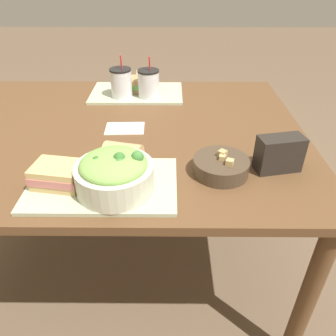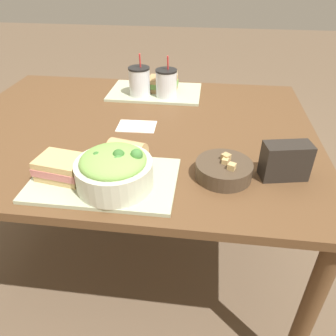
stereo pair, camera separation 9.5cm
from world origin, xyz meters
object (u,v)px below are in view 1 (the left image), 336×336
Objects in this scene: soup_bowl at (221,166)px; napkin_folded at (125,129)px; drink_cup_red at (149,84)px; sandwich_near at (58,175)px; baguette_near at (124,155)px; sandwich_far at (144,85)px; chip_bag at (279,154)px; drink_cup_dark at (121,84)px; baguette_far at (148,78)px; salad_bowl at (115,173)px.

soup_bowl is 0.45m from napkin_folded.
drink_cup_red reaches higher than soup_bowl.
baguette_near reaches higher than sandwich_near.
soup_bowl is 1.10× the size of sandwich_near.
drink_cup_red reaches higher than napkin_folded.
sandwich_far is 0.81m from chip_bag.
drink_cup_dark is at bearing 122.27° from chip_bag.
chip_bag is 0.59m from napkin_folded.
sandwich_far is 0.74× the size of drink_cup_dark.
drink_cup_dark reaches higher than sandwich_near.
baguette_far is at bearing 82.23° from napkin_folded.
salad_bowl is 1.19× the size of drink_cup_red.
drink_cup_dark reaches higher than baguette_far.
chip_bag is (0.49, 0.00, 0.01)m from baguette_near.
salad_bowl is 0.51m from chip_bag.
baguette_far reaches higher than soup_bowl.
chip_bag reaches higher than soup_bowl.
sandwich_far is 0.95× the size of chip_bag.
salad_bowl reaches higher than sandwich_near.
soup_bowl is 1.71× the size of baguette_far.
drink_cup_red is (0.22, 0.69, 0.03)m from sandwich_near.
salad_bowl reaches higher than chip_bag.
baguette_far is at bearing 95.52° from drink_cup_red.
drink_cup_red is (0.03, -0.07, 0.03)m from sandwich_far.
baguette_far is 0.66× the size of napkin_folded.
baguette_near is 0.93× the size of sandwich_far.
soup_bowl is 0.81m from baguette_far.
drink_cup_dark is 1.25× the size of napkin_folded.
sandwich_near is at bearing 176.91° from chip_bag.
salad_bowl is 1.41× the size of sandwich_near.
drink_cup_red is at bearing 8.94° from baguette_near.
baguette_far is at bearing 85.12° from sandwich_near.
sandwich_near is at bearing -111.21° from napkin_folded.
sandwich_far is 0.39m from napkin_folded.
drink_cup_red is (0.01, -0.15, 0.02)m from baguette_far.
drink_cup_dark is (0.10, 0.69, 0.03)m from sandwich_near.
sandwich_near is at bearing -102.21° from sandwich_far.
chip_bag is (0.57, -0.59, -0.02)m from drink_cup_dark.
salad_bowl is 0.71m from drink_cup_red.
chip_bag is at bearing -53.18° from drink_cup_red.
napkin_folded is at bearing 77.90° from sandwich_near.
napkin_folded is (0.05, -0.31, -0.07)m from drink_cup_dark.
napkin_folded is (-0.06, -0.46, -0.05)m from baguette_far.
sandwich_far is at bearing 112.74° from soup_bowl.
drink_cup_red reaches higher than baguette_far.
sandwich_near is 1.05× the size of chip_bag.
baguette_near and baguette_far have the same top height.
salad_bowl is 0.71m from drink_cup_dark.
baguette_near reaches higher than napkin_folded.
salad_bowl reaches higher than baguette_far.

